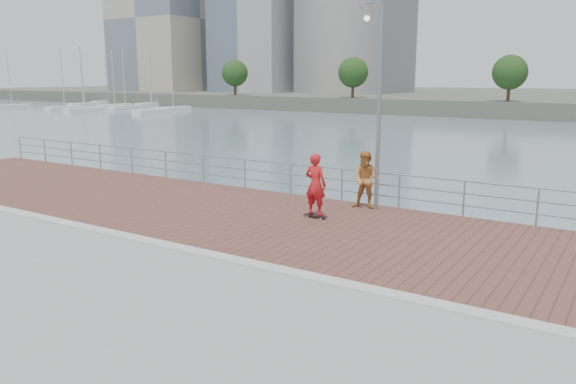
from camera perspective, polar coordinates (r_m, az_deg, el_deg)
The scene contains 9 objects.
water at distance 13.72m, azimuth -4.66°, elevation -15.10°, with size 400.00×400.00×0.00m, color slate.
brick_lane at distance 15.82m, azimuth 3.13°, elevation -3.58°, with size 40.00×6.80×0.02m, color brown.
curb at distance 12.93m, azimuth -4.81°, elevation -7.05°, with size 40.00×0.40×0.06m, color #B7B5AD.
guardrail at distance 18.63m, azimuth 8.31°, elevation 0.80°, with size 39.06×0.06×1.13m.
street_lamp at distance 17.23m, azimuth 8.76°, elevation 12.95°, with size 0.47×1.37×6.46m.
skateboard at distance 16.78m, azimuth 2.78°, elevation -2.42°, with size 0.72×0.19×0.08m.
skateboarder at distance 16.57m, azimuth 2.81°, elevation 0.77°, with size 0.68×0.45×1.86m, color red.
bystander at distance 17.98m, azimuth 7.95°, elevation 1.23°, with size 0.90×0.70×1.84m, color #C5803A.
marina at distance 113.82m, azimuth -17.97°, elevation 8.32°, with size 35.79×29.15×11.03m.
Camera 1 is at (7.48, -9.70, 4.19)m, focal length 35.00 mm.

